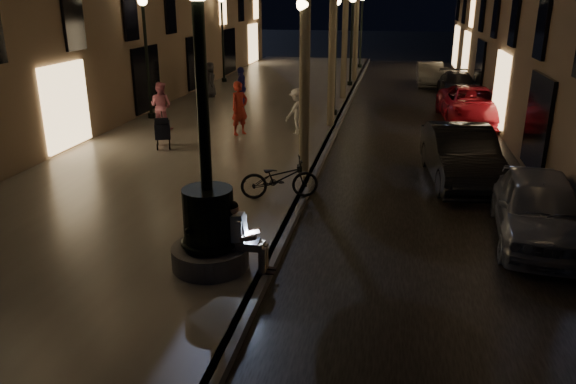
% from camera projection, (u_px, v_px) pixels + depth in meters
% --- Properties ---
extents(ground, '(120.00, 120.00, 0.00)m').
position_uv_depth(ground, '(338.00, 125.00, 22.20)').
color(ground, black).
rests_on(ground, ground).
extents(cobble_lane, '(6.00, 45.00, 0.02)m').
position_uv_depth(cobble_lane, '(416.00, 128.00, 21.67)').
color(cobble_lane, black).
rests_on(cobble_lane, ground).
extents(promenade, '(8.00, 45.00, 0.20)m').
position_uv_depth(promenade, '(240.00, 118.00, 22.87)').
color(promenade, slate).
rests_on(promenade, ground).
extents(curb_strip, '(0.25, 45.00, 0.20)m').
position_uv_depth(curb_strip, '(338.00, 122.00, 22.17)').
color(curb_strip, '#59595B').
rests_on(curb_strip, ground).
extents(fountain_lamppost, '(1.40, 1.40, 5.21)m').
position_uv_depth(fountain_lamppost, '(208.00, 215.00, 9.93)').
color(fountain_lamppost, '#59595B').
rests_on(fountain_lamppost, promenade).
extents(seated_man_laptop, '(0.93, 0.32, 1.30)m').
position_uv_depth(seated_man_laptop, '(242.00, 234.00, 9.93)').
color(seated_man_laptop, tan).
rests_on(seated_man_laptop, promenade).
extents(lamp_curb_a, '(0.36, 0.36, 4.81)m').
position_uv_depth(lamp_curb_a, '(303.00, 61.00, 14.69)').
color(lamp_curb_a, black).
rests_on(lamp_curb_a, promenade).
extents(lamp_curb_b, '(0.36, 0.36, 4.81)m').
position_uv_depth(lamp_curb_b, '(336.00, 39.00, 22.10)').
color(lamp_curb_b, black).
rests_on(lamp_curb_b, promenade).
extents(lamp_curb_c, '(0.36, 0.36, 4.81)m').
position_uv_depth(lamp_curb_c, '(352.00, 27.00, 29.51)').
color(lamp_curb_c, black).
rests_on(lamp_curb_c, promenade).
extents(lamp_curb_d, '(0.36, 0.36, 4.81)m').
position_uv_depth(lamp_curb_d, '(362.00, 20.00, 36.92)').
color(lamp_curb_d, black).
rests_on(lamp_curb_d, promenade).
extents(lamp_left_b, '(0.36, 0.36, 4.81)m').
position_uv_depth(lamp_left_b, '(145.00, 40.00, 21.49)').
color(lamp_left_b, black).
rests_on(lamp_left_b, promenade).
extents(lamp_left_c, '(0.36, 0.36, 4.81)m').
position_uv_depth(lamp_left_c, '(222.00, 26.00, 30.75)').
color(lamp_left_c, black).
rests_on(lamp_left_c, promenade).
extents(stroller, '(0.74, 1.12, 1.15)m').
position_uv_depth(stroller, '(162.00, 130.00, 17.99)').
color(stroller, black).
rests_on(stroller, promenade).
extents(car_front, '(2.06, 4.33, 1.43)m').
position_uv_depth(car_front, '(539.00, 208.00, 11.63)').
color(car_front, '#94969B').
rests_on(car_front, ground).
extents(car_second, '(2.05, 4.75, 1.52)m').
position_uv_depth(car_second, '(461.00, 155.00, 15.23)').
color(car_second, black).
rests_on(car_second, ground).
extents(car_third, '(2.62, 5.16, 1.40)m').
position_uv_depth(car_third, '(472.00, 105.00, 22.39)').
color(car_third, maroon).
rests_on(car_third, ground).
extents(car_rear, '(1.88, 4.26, 1.22)m').
position_uv_depth(car_rear, '(458.00, 85.00, 27.90)').
color(car_rear, '#2E2E33').
rests_on(car_rear, ground).
extents(car_fifth, '(1.38, 3.90, 1.28)m').
position_uv_depth(car_fifth, '(430.00, 74.00, 31.40)').
color(car_fifth, gray).
rests_on(car_fifth, ground).
extents(pedestrian_red, '(0.77, 0.81, 1.86)m').
position_uv_depth(pedestrian_red, '(240.00, 108.00, 19.56)').
color(pedestrian_red, red).
rests_on(pedestrian_red, promenade).
extents(pedestrian_pink, '(0.93, 0.78, 1.73)m').
position_uv_depth(pedestrian_pink, '(161.00, 106.00, 20.33)').
color(pedestrian_pink, '#C86A82').
rests_on(pedestrian_pink, promenade).
extents(pedestrian_white, '(1.10, 1.19, 1.61)m').
position_uv_depth(pedestrian_white, '(297.00, 111.00, 19.69)').
color(pedestrian_white, white).
rests_on(pedestrian_white, promenade).
extents(pedestrian_blue, '(0.54, 1.07, 1.76)m').
position_uv_depth(pedestrian_blue, '(241.00, 87.00, 24.26)').
color(pedestrian_blue, navy).
rests_on(pedestrian_blue, promenade).
extents(pedestrian_dark, '(0.73, 0.92, 1.64)m').
position_uv_depth(pedestrian_dark, '(210.00, 80.00, 26.83)').
color(pedestrian_dark, '#343439').
rests_on(pedestrian_dark, promenade).
extents(bicycle, '(2.00, 1.20, 0.99)m').
position_uv_depth(bicycle, '(279.00, 178.00, 13.56)').
color(bicycle, black).
rests_on(bicycle, promenade).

